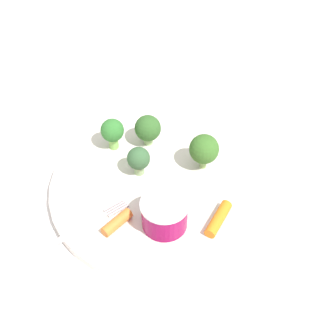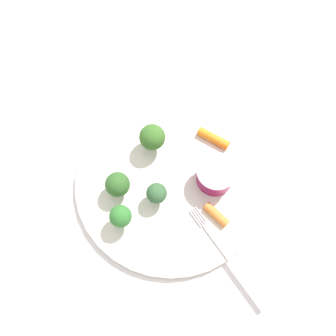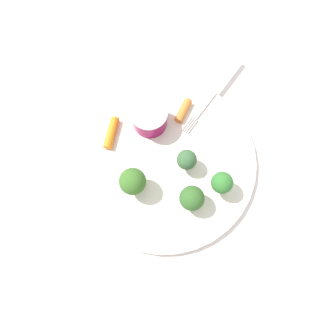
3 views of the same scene
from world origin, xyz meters
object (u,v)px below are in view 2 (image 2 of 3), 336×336
broccoli_floret_3 (121,217)px  carrot_stick_0 (216,215)px  broccoli_floret_1 (152,137)px  broccoli_floret_0 (157,194)px  sauce_cup (215,175)px  plate (171,181)px  carrot_stick_1 (213,138)px  fork (226,255)px  broccoli_floret_2 (118,185)px

broccoli_floret_3 → carrot_stick_0: size_ratio=1.14×
broccoli_floret_1 → broccoli_floret_0: bearing=27.9°
sauce_cup → broccoli_floret_1: broccoli_floret_1 is taller
plate → broccoli_floret_0: 0.05m
broccoli_floret_1 → plate: bearing=49.3°
sauce_cup → carrot_stick_1: 0.06m
carrot_stick_0 → fork: (0.05, 0.03, -0.00)m
sauce_cup → broccoli_floret_0: (0.06, -0.06, 0.01)m
broccoli_floret_0 → carrot_stick_0: size_ratio=1.00×
plate → broccoli_floret_1: broccoli_floret_1 is taller
broccoli_floret_2 → sauce_cup: bearing=120.0°
broccoli_floret_2 → broccoli_floret_3: broccoli_floret_3 is taller
broccoli_floret_1 → broccoli_floret_3: size_ratio=1.11×
broccoli_floret_0 → sauce_cup: bearing=132.4°
plate → broccoli_floret_2: size_ratio=6.37×
broccoli_floret_2 → fork: 0.18m
plate → broccoli_floret_1: size_ratio=5.55×
broccoli_floret_1 → carrot_stick_1: broccoli_floret_1 is taller
broccoli_floret_0 → broccoli_floret_3: (0.05, -0.03, 0.00)m
broccoli_floret_2 → carrot_stick_0: 0.14m
broccoli_floret_2 → broccoli_floret_3: 0.05m
carrot_stick_1 → sauce_cup: bearing=22.6°
sauce_cup → broccoli_floret_2: (0.07, -0.12, 0.01)m
broccoli_floret_3 → fork: bearing=95.0°
carrot_stick_0 → plate: bearing=-107.1°
plate → broccoli_floret_2: (0.04, -0.06, 0.03)m
plate → fork: fork is taller
sauce_cup → broccoli_floret_2: broccoli_floret_2 is taller
carrot_stick_0 → fork: size_ratio=0.28×
plate → broccoli_floret_1: 0.07m
broccoli_floret_0 → plate: bearing=167.8°
plate → broccoli_floret_1: bearing=-130.7°
carrot_stick_1 → broccoli_floret_3: bearing=-23.4°
sauce_cup → fork: bearing=29.7°
carrot_stick_1 → fork: (0.15, 0.08, -0.01)m
carrot_stick_0 → fork: bearing=35.7°
sauce_cup → broccoli_floret_3: bearing=-41.3°
broccoli_floret_3 → fork: broccoli_floret_3 is taller
broccoli_floret_1 → fork: (0.11, 0.16, -0.03)m
broccoli_floret_1 → broccoli_floret_2: 0.08m
sauce_cup → broccoli_floret_0: broccoli_floret_0 is taller
broccoli_floret_3 → fork: (-0.01, 0.15, -0.03)m
plate → broccoli_floret_0: broccoli_floret_0 is taller
broccoli_floret_0 → broccoli_floret_2: size_ratio=0.91×
broccoli_floret_2 → broccoli_floret_3: (0.04, 0.02, 0.00)m
sauce_cup → fork: size_ratio=0.38×
broccoli_floret_1 → fork: bearing=55.3°
broccoli_floret_0 → broccoli_floret_3: broccoli_floret_3 is taller
sauce_cup → carrot_stick_1: size_ratio=1.11×
fork → carrot_stick_0: bearing=-144.3°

